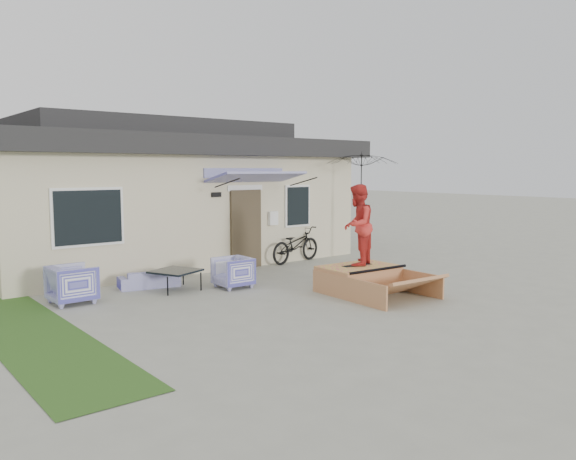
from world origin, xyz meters
TOP-DOWN VIEW (x-y plane):
  - ground at (0.00, 0.00)m, footprint 90.00×90.00m
  - grass_strip at (-5.20, 2.00)m, footprint 1.40×8.00m
  - house at (0.00, 7.99)m, footprint 10.80×8.49m
  - loveseat at (-2.13, 3.77)m, footprint 1.39×0.66m
  - armchair_left at (-3.97, 3.32)m, footprint 0.79×0.84m
  - armchair_right at (-0.67, 2.56)m, footprint 0.72×0.77m
  - coffee_table at (-1.79, 3.15)m, footprint 1.18×1.18m
  - bicycle at (2.64, 4.35)m, footprint 2.01×1.00m
  - patio_umbrella at (4.39, 3.45)m, footprint 2.43×2.32m
  - skate_ramp at (1.27, 0.55)m, footprint 1.74×2.26m
  - skateboard at (1.27, 0.60)m, footprint 0.74×0.25m
  - skater at (1.27, 0.60)m, footprint 1.07×0.99m

SIDE VIEW (x-z plane):
  - ground at x=0.00m, z-range 0.00..0.00m
  - grass_strip at x=-5.20m, z-range 0.00..0.01m
  - coffee_table at x=-1.79m, z-range 0.00..0.44m
  - loveseat at x=-2.13m, z-range 0.00..0.52m
  - skate_ramp at x=1.27m, z-range 0.00..0.55m
  - armchair_right at x=-0.67m, z-range 0.00..0.77m
  - armchair_left at x=-3.97m, z-range 0.00..0.85m
  - skateboard at x=1.27m, z-range 0.55..0.59m
  - bicycle at x=2.64m, z-range 0.00..1.23m
  - skater at x=1.27m, z-range 0.59..2.35m
  - patio_umbrella at x=4.39m, z-range 0.65..2.85m
  - house at x=0.00m, z-range -0.11..3.99m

